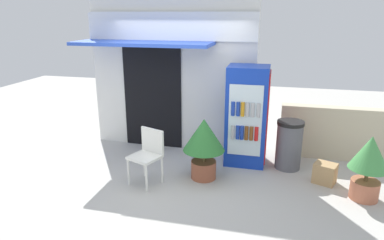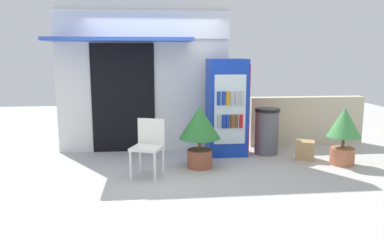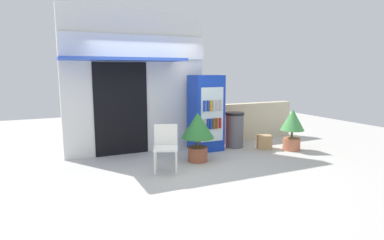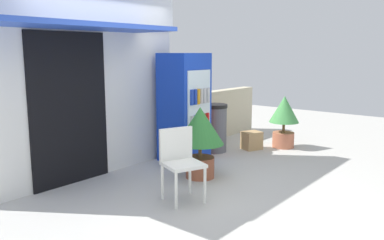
% 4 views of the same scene
% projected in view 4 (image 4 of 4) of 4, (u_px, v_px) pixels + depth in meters
% --- Properties ---
extents(ground, '(16.00, 16.00, 0.00)m').
position_uv_depth(ground, '(176.00, 193.00, 5.08)').
color(ground, beige).
extents(storefront_building, '(3.25, 1.11, 3.22)m').
position_uv_depth(storefront_building, '(85.00, 61.00, 5.55)').
color(storefront_building, silver).
rests_on(storefront_building, ground).
extents(drink_cooler, '(0.72, 0.66, 1.76)m').
position_uv_depth(drink_cooler, '(185.00, 107.00, 6.53)').
color(drink_cooler, '#1438B2').
rests_on(drink_cooler, ground).
extents(plastic_chair, '(0.56, 0.55, 0.87)m').
position_uv_depth(plastic_chair, '(180.00, 158.00, 4.79)').
color(plastic_chair, white).
rests_on(plastic_chair, ground).
extents(potted_plant_near_shop, '(0.68, 0.68, 1.02)m').
position_uv_depth(potted_plant_near_shop, '(200.00, 133.00, 5.61)').
color(potted_plant_near_shop, '#995138').
rests_on(potted_plant_near_shop, ground).
extents(potted_plant_curbside, '(0.55, 0.55, 0.97)m').
position_uv_depth(potted_plant_curbside, '(284.00, 116.00, 7.42)').
color(potted_plant_curbside, '#BC6B4C').
rests_on(potted_plant_curbside, ground).
extents(trash_bin, '(0.46, 0.46, 0.86)m').
position_uv_depth(trash_bin, '(214.00, 128.00, 7.14)').
color(trash_bin, '#595960').
rests_on(trash_bin, ground).
extents(stone_boundary_wall, '(2.36, 0.24, 0.98)m').
position_uv_depth(stone_boundary_wall, '(218.00, 114.00, 8.32)').
color(stone_boundary_wall, beige).
rests_on(stone_boundary_wall, ground).
extents(cardboard_box, '(0.41, 0.38, 0.33)m').
position_uv_depth(cardboard_box, '(252.00, 140.00, 7.34)').
color(cardboard_box, tan).
rests_on(cardboard_box, ground).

